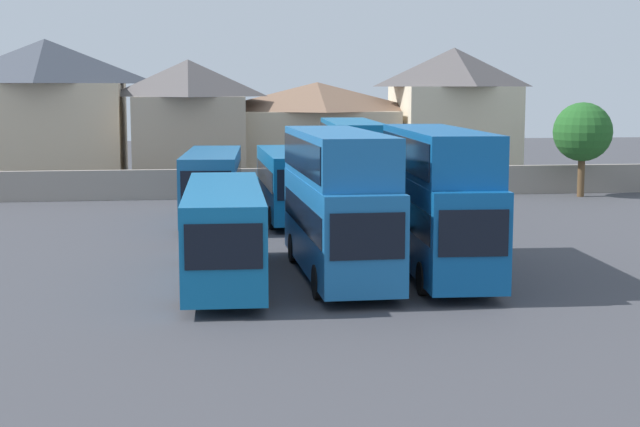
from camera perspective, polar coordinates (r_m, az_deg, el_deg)
The scene contains 13 objects.
ground at distance 51.19m, azimuth -2.26°, elevation 0.12°, with size 140.00×140.00×0.00m, color #424247.
depot_boundary_wall at distance 57.55m, azimuth -2.88°, elevation 1.86°, with size 56.00×0.50×1.80m, color gray.
bus_1 at distance 32.59m, azimuth -5.83°, elevation -0.86°, with size 2.93×11.36×3.31m.
bus_2 at distance 33.09m, azimuth 1.06°, elevation 1.06°, with size 2.79×10.53×5.16m.
bus_3 at distance 33.79m, azimuth 7.12°, elevation 1.19°, with size 2.98×10.55×5.21m.
bus_4 at distance 47.05m, azimuth -6.51°, elevation 1.88°, with size 3.33×10.39×3.53m.
bus_5 at distance 47.82m, azimuth -1.93°, elevation 2.00°, with size 2.54×10.40×3.50m.
bus_6 at distance 48.24m, azimuth 1.93°, elevation 3.02°, with size 3.29×11.89×4.99m.
house_terrace_left at distance 65.83m, azimuth -16.17°, elevation 5.90°, with size 10.45×7.61×9.87m.
house_terrace_centre at distance 63.74m, azimuth -7.93°, elevation 5.46°, with size 7.52×7.88×8.52m.
house_terrace_right at distance 65.67m, azimuth -0.17°, elevation 4.94°, with size 11.21×6.84×7.04m.
house_terrace_far_right at distance 67.09m, azimuth 8.06°, elevation 5.96°, with size 8.18×7.80×9.43m.
tree_left_of_lot at distance 60.00m, azimuth 15.60°, elevation 4.75°, with size 3.61×3.61×5.79m.
Camera 1 is at (-4.82, -32.52, 6.69)m, focal length 52.93 mm.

